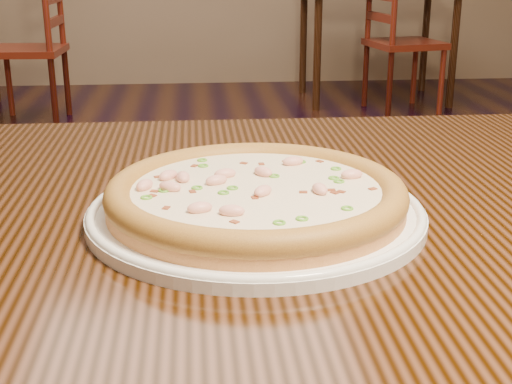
{
  "coord_description": "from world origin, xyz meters",
  "views": [
    {
      "loc": [
        0.07,
        -1.11,
        1.01
      ],
      "look_at": [
        0.13,
        -0.44,
        0.78
      ],
      "focal_mm": 50.0,
      "sensor_mm": 36.0,
      "label": 1
    }
  ],
  "objects": [
    {
      "name": "chair_b",
      "position": [
        -0.86,
        3.28,
        0.44
      ],
      "size": [
        0.44,
        0.44,
        0.95
      ],
      "color": "#642009",
      "rests_on": "ground"
    },
    {
      "name": "chair_c",
      "position": [
        1.37,
        3.38,
        0.44
      ],
      "size": [
        0.49,
        0.49,
        0.95
      ],
      "color": "#642009",
      "rests_on": "ground"
    },
    {
      "name": "plate",
      "position": [
        0.13,
        -0.44,
        0.76
      ],
      "size": [
        0.34,
        0.34,
        0.02
      ],
      "color": "white",
      "rests_on": "hero_table"
    },
    {
      "name": "hero_table",
      "position": [
        0.25,
        -0.39,
        0.65
      ],
      "size": [
        1.2,
        0.8,
        0.75
      ],
      "color": "black",
      "rests_on": "ground"
    },
    {
      "name": "pizza",
      "position": [
        0.13,
        -0.44,
        0.78
      ],
      "size": [
        0.31,
        0.31,
        0.03
      ],
      "color": "#CF8451",
      "rests_on": "plate"
    },
    {
      "name": "bg_table_right",
      "position": [
        1.32,
        3.74,
        0.65
      ],
      "size": [
        1.0,
        0.7,
        0.75
      ],
      "color": "black",
      "rests_on": "ground"
    }
  ]
}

